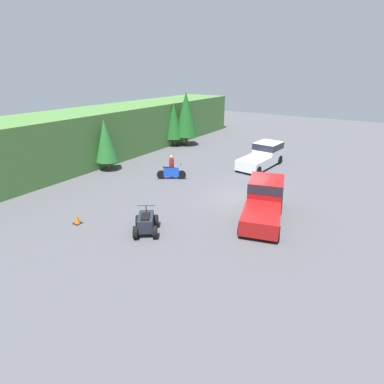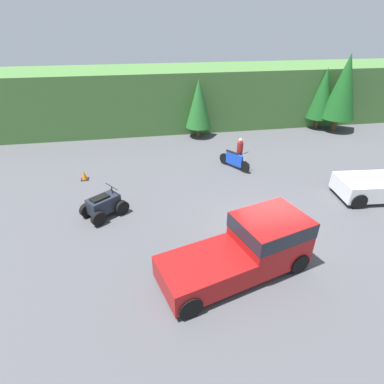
# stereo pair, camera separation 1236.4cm
# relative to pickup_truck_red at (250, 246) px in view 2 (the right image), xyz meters

# --- Properties ---
(ground_plane) EXTENTS (80.00, 80.00, 0.00)m
(ground_plane) POSITION_rel_pickup_truck_red_xyz_m (1.33, 1.76, -1.01)
(ground_plane) COLOR #4C4C51
(hillside_backdrop) EXTENTS (44.00, 6.00, 4.50)m
(hillside_backdrop) POSITION_rel_pickup_truck_red_xyz_m (1.33, 17.76, 1.24)
(hillside_backdrop) COLOR #477538
(hillside_backdrop) RESTS_ON ground_plane
(tree_left) EXTENTS (1.88, 1.88, 4.27)m
(tree_left) POSITION_rel_pickup_truck_red_xyz_m (0.97, 14.11, 1.50)
(tree_left) COLOR brown
(tree_left) RESTS_ON ground_plane
(tree_mid_left) EXTENTS (2.06, 2.06, 4.69)m
(tree_mid_left) POSITION_rel_pickup_truck_red_xyz_m (11.05, 14.56, 1.74)
(tree_mid_left) COLOR brown
(tree_mid_left) RESTS_ON ground_plane
(tree_mid_right) EXTENTS (2.54, 2.54, 5.76)m
(tree_mid_right) POSITION_rel_pickup_truck_red_xyz_m (12.05, 13.64, 2.37)
(tree_mid_right) COLOR brown
(tree_mid_right) RESTS_ON ground_plane
(pickup_truck_red) EXTENTS (5.58, 3.34, 1.95)m
(pickup_truck_red) POSITION_rel_pickup_truck_red_xyz_m (0.00, 0.00, 0.00)
(pickup_truck_red) COLOR maroon
(pickup_truck_red) RESTS_ON ground_plane
(dirt_bike) EXTENTS (1.31, 1.96, 1.20)m
(dirt_bike) POSITION_rel_pickup_truck_red_xyz_m (2.01, 8.21, -0.52)
(dirt_bike) COLOR black
(dirt_bike) RESTS_ON ground_plane
(quad_atv) EXTENTS (2.22, 2.07, 1.30)m
(quad_atv) POSITION_rel_pickup_truck_red_xyz_m (-5.28, 4.39, -0.50)
(quad_atv) COLOR black
(quad_atv) RESTS_ON ground_plane
(rider_person) EXTENTS (0.46, 0.46, 1.77)m
(rider_person) POSITION_rel_pickup_truck_red_xyz_m (2.39, 8.45, -0.05)
(rider_person) COLOR brown
(rider_person) RESTS_ON ground_plane
(traffic_cone) EXTENTS (0.42, 0.42, 0.55)m
(traffic_cone) POSITION_rel_pickup_truck_red_xyz_m (-6.68, 8.22, -0.76)
(traffic_cone) COLOR black
(traffic_cone) RESTS_ON ground_plane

